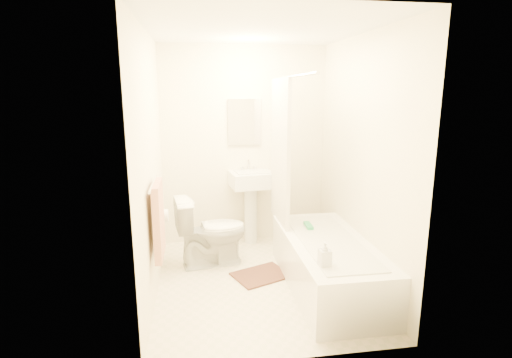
{
  "coord_description": "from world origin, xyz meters",
  "views": [
    {
      "loc": [
        -0.6,
        -3.63,
        1.88
      ],
      "look_at": [
        0.0,
        0.25,
        1.0
      ],
      "focal_mm": 28.0,
      "sensor_mm": 36.0,
      "label": 1
    }
  ],
  "objects": [
    {
      "name": "floor",
      "position": [
        0.0,
        0.0,
        0.0
      ],
      "size": [
        2.4,
        2.4,
        0.0
      ],
      "primitive_type": "plane",
      "color": "beige",
      "rests_on": "ground"
    },
    {
      "name": "ceiling",
      "position": [
        0.0,
        0.0,
        2.4
      ],
      "size": [
        2.4,
        2.4,
        0.0
      ],
      "primitive_type": "plane",
      "color": "white",
      "rests_on": "ground"
    },
    {
      "name": "wall_back",
      "position": [
        0.0,
        1.2,
        1.2
      ],
      "size": [
        2.0,
        0.02,
        2.4
      ],
      "primitive_type": "cube",
      "color": "beige",
      "rests_on": "ground"
    },
    {
      "name": "wall_left",
      "position": [
        -1.0,
        0.0,
        1.2
      ],
      "size": [
        0.02,
        2.4,
        2.4
      ],
      "primitive_type": "cube",
      "color": "beige",
      "rests_on": "ground"
    },
    {
      "name": "wall_right",
      "position": [
        1.0,
        0.0,
        1.2
      ],
      "size": [
        0.02,
        2.4,
        2.4
      ],
      "primitive_type": "cube",
      "color": "beige",
      "rests_on": "ground"
    },
    {
      "name": "mirror",
      "position": [
        0.0,
        1.18,
        1.5
      ],
      "size": [
        0.4,
        0.03,
        0.55
      ],
      "primitive_type": "cube",
      "color": "white",
      "rests_on": "wall_back"
    },
    {
      "name": "curtain_rod",
      "position": [
        0.3,
        0.1,
        2.0
      ],
      "size": [
        0.03,
        1.7,
        0.03
      ],
      "primitive_type": "cylinder",
      "rotation": [
        1.57,
        0.0,
        0.0
      ],
      "color": "silver",
      "rests_on": "wall_back"
    },
    {
      "name": "shower_curtain",
      "position": [
        0.3,
        0.5,
        1.22
      ],
      "size": [
        0.04,
        0.8,
        1.55
      ],
      "primitive_type": "cube",
      "color": "silver",
      "rests_on": "curtain_rod"
    },
    {
      "name": "towel_bar",
      "position": [
        -0.96,
        -0.25,
        1.1
      ],
      "size": [
        0.02,
        0.6,
        0.02
      ],
      "primitive_type": "cylinder",
      "rotation": [
        1.57,
        0.0,
        0.0
      ],
      "color": "silver",
      "rests_on": "wall_left"
    },
    {
      "name": "towel",
      "position": [
        -0.93,
        -0.25,
        0.78
      ],
      "size": [
        0.06,
        0.45,
        0.66
      ],
      "primitive_type": "cube",
      "color": "#CC7266",
      "rests_on": "towel_bar"
    },
    {
      "name": "toilet_paper",
      "position": [
        -0.93,
        0.12,
        0.7
      ],
      "size": [
        0.11,
        0.12,
        0.12
      ],
      "primitive_type": "cylinder",
      "rotation": [
        0.0,
        1.57,
        0.0
      ],
      "color": "white",
      "rests_on": "wall_left"
    },
    {
      "name": "toilet",
      "position": [
        -0.45,
        0.5,
        0.38
      ],
      "size": [
        0.82,
        0.54,
        0.75
      ],
      "primitive_type": "imported",
      "rotation": [
        0.0,
        0.0,
        1.72
      ],
      "color": "white",
      "rests_on": "floor"
    },
    {
      "name": "sink",
      "position": [
        0.06,
        1.06,
        0.49
      ],
      "size": [
        0.55,
        0.47,
        0.99
      ],
      "primitive_type": null,
      "rotation": [
        0.0,
        0.0,
        0.14
      ],
      "color": "white",
      "rests_on": "floor"
    },
    {
      "name": "bathtub",
      "position": [
        0.63,
        -0.2,
        0.24
      ],
      "size": [
        0.74,
        1.69,
        0.48
      ],
      "primitive_type": null,
      "color": "white",
      "rests_on": "floor"
    },
    {
      "name": "bath_mat",
      "position": [
        0.03,
        0.12,
        0.01
      ],
      "size": [
        0.66,
        0.58,
        0.02
      ],
      "primitive_type": "cube",
      "rotation": [
        0.0,
        0.0,
        0.39
      ],
      "color": "#4E2E21",
      "rests_on": "floor"
    },
    {
      "name": "soap_bottle",
      "position": [
        0.41,
        -0.73,
        0.58
      ],
      "size": [
        0.1,
        0.1,
        0.2
      ],
      "primitive_type": "imported",
      "rotation": [
        0.0,
        0.0,
        0.08
      ],
      "color": "white",
      "rests_on": "bathtub"
    },
    {
      "name": "scrub_brush",
      "position": [
        0.54,
        0.18,
        0.5
      ],
      "size": [
        0.07,
        0.21,
        0.04
      ],
      "primitive_type": "cube",
      "rotation": [
        0.0,
        0.0,
        -0.05
      ],
      "color": "green",
      "rests_on": "bathtub"
    }
  ]
}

